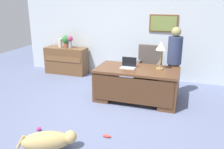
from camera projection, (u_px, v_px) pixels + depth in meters
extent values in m
plane|color=slate|center=(107.00, 115.00, 4.76)|extent=(12.00, 12.00, 0.00)
cube|color=silver|center=(138.00, 30.00, 6.70)|extent=(7.00, 0.12, 2.70)
cube|color=brown|center=(164.00, 24.00, 6.36)|extent=(0.75, 0.03, 0.46)
cube|color=olive|center=(164.00, 24.00, 6.34)|extent=(0.67, 0.01, 0.38)
cube|color=brown|center=(137.00, 70.00, 5.26)|extent=(1.78, 0.93, 0.05)
cube|color=brown|center=(107.00, 82.00, 5.59)|extent=(0.36, 0.87, 0.69)
cube|color=brown|center=(169.00, 89.00, 5.16)|extent=(0.36, 0.87, 0.69)
cube|color=#4E2F1C|center=(132.00, 91.00, 4.97)|extent=(1.68, 0.04, 0.55)
cube|color=brown|center=(66.00, 60.00, 7.31)|extent=(1.25, 0.48, 0.79)
cube|color=brown|center=(62.00, 59.00, 7.06)|extent=(1.15, 0.02, 0.14)
cube|color=#564C47|center=(148.00, 74.00, 6.07)|extent=(0.60, 0.58, 0.18)
cylinder|color=black|center=(148.00, 83.00, 6.14)|extent=(0.10, 0.10, 0.28)
cylinder|color=black|center=(147.00, 87.00, 6.18)|extent=(0.52, 0.52, 0.05)
cube|color=#564C47|center=(150.00, 57.00, 6.17)|extent=(0.60, 0.12, 0.61)
cube|color=#564C47|center=(138.00, 66.00, 6.09)|extent=(0.08, 0.50, 0.22)
cube|color=#564C47|center=(159.00, 68.00, 5.93)|extent=(0.08, 0.50, 0.22)
cylinder|color=#262323|center=(173.00, 79.00, 5.65)|extent=(0.26, 0.26, 0.77)
cylinder|color=navy|center=(175.00, 50.00, 5.44)|extent=(0.32, 0.32, 0.62)
sphere|color=#968C56|center=(176.00, 32.00, 5.31)|extent=(0.21, 0.21, 0.21)
ellipsoid|color=tan|center=(46.00, 141.00, 3.64)|extent=(0.79, 0.59, 0.30)
sphere|color=tan|center=(70.00, 137.00, 3.67)|extent=(0.20, 0.20, 0.20)
cylinder|color=tan|center=(21.00, 142.00, 3.59)|extent=(0.15, 0.10, 0.21)
cube|color=#B2B5BA|center=(128.00, 68.00, 5.28)|extent=(0.32, 0.22, 0.01)
cube|color=black|center=(129.00, 62.00, 5.34)|extent=(0.32, 0.01, 0.21)
cylinder|color=#9E8447|center=(160.00, 68.00, 5.22)|extent=(0.16, 0.16, 0.02)
cylinder|color=#9E8447|center=(160.00, 59.00, 5.16)|extent=(0.02, 0.02, 0.39)
cone|color=silver|center=(161.00, 46.00, 5.07)|extent=(0.22, 0.22, 0.18)
cylinder|color=#AAAFC9|center=(70.00, 45.00, 7.11)|extent=(0.10, 0.10, 0.20)
sphere|color=#B73F6C|center=(70.00, 39.00, 7.06)|extent=(0.17, 0.17, 0.17)
cylinder|color=silver|center=(60.00, 43.00, 7.20)|extent=(0.12, 0.12, 0.25)
cylinder|color=brown|center=(66.00, 45.00, 7.16)|extent=(0.18, 0.18, 0.14)
sphere|color=#2F7B33|center=(66.00, 40.00, 7.11)|extent=(0.24, 0.24, 0.24)
sphere|color=#D8338C|center=(39.00, 129.00, 4.20)|extent=(0.08, 0.08, 0.08)
ellipsoid|color=#E53F33|center=(107.00, 136.00, 4.00)|extent=(0.14, 0.05, 0.05)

